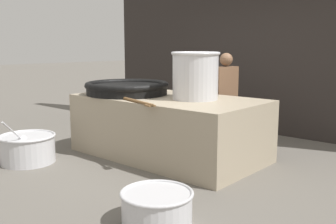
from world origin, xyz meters
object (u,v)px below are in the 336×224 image
prep_bowl_meat (157,206)px  cook (225,96)px  giant_wok_near (127,88)px  prep_bowl_vegetables (28,147)px  stock_pot (195,75)px

prep_bowl_meat → cook: bearing=111.9°
giant_wok_near → prep_bowl_vegetables: (-0.56, -1.43, -0.78)m
giant_wok_near → cook: 1.65m
prep_bowl_meat → prep_bowl_vegetables: bearing=175.5°
cook → prep_bowl_meat: size_ratio=2.20×
stock_pot → prep_bowl_vegetables: bearing=-135.9°
cook → prep_bowl_meat: cook is taller
prep_bowl_vegetables → prep_bowl_meat: prep_bowl_vegetables is taller
stock_pot → giant_wok_near: bearing=-168.1°
giant_wok_near → stock_pot: size_ratio=1.90×
stock_pot → cook: stock_pot is taller
giant_wok_near → cook: bearing=53.9°
giant_wok_near → prep_bowl_meat: bearing=-37.3°
prep_bowl_vegetables → cook: bearing=60.9°
giant_wok_near → stock_pot: bearing=11.9°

